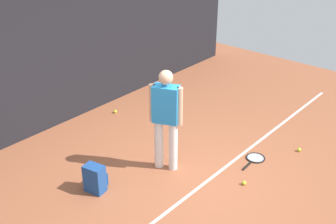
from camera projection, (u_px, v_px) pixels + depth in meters
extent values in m
plane|color=#9E5638|center=(187.00, 175.00, 6.81)|extent=(12.00, 12.00, 0.00)
cube|color=black|center=(62.00, 49.00, 7.90)|extent=(10.00, 0.10, 2.91)
cube|color=white|center=(204.00, 183.00, 6.61)|extent=(9.00, 0.05, 0.00)
cylinder|color=white|center=(159.00, 144.00, 6.86)|extent=(0.14, 0.14, 0.85)
cylinder|color=white|center=(173.00, 146.00, 6.80)|extent=(0.14, 0.14, 0.85)
cube|color=#268CD8|center=(166.00, 104.00, 6.50)|extent=(0.37, 0.46, 0.60)
sphere|color=#D8A884|center=(166.00, 77.00, 6.30)|extent=(0.22, 0.22, 0.22)
cylinder|color=#D8A884|center=(152.00, 103.00, 6.56)|extent=(0.09, 0.09, 0.62)
cylinder|color=#D8A884|center=(180.00, 106.00, 6.45)|extent=(0.09, 0.09, 0.62)
cylinder|color=black|center=(247.00, 166.00, 7.03)|extent=(0.30, 0.05, 0.03)
torus|color=black|center=(256.00, 158.00, 7.24)|extent=(0.34, 0.34, 0.02)
cylinder|color=#B2B2B2|center=(256.00, 158.00, 7.24)|extent=(0.29, 0.29, 0.00)
cube|color=#1E478C|center=(95.00, 179.00, 6.36)|extent=(0.25, 0.33, 0.44)
cube|color=navy|center=(101.00, 178.00, 6.50)|extent=(0.12, 0.23, 0.20)
sphere|color=#CCE033|center=(244.00, 183.00, 6.57)|extent=(0.07, 0.07, 0.07)
sphere|color=#CCE033|center=(115.00, 111.00, 8.75)|extent=(0.07, 0.07, 0.07)
sphere|color=#CCE033|center=(299.00, 150.00, 7.43)|extent=(0.07, 0.07, 0.07)
sphere|color=#CCE033|center=(163.00, 105.00, 9.01)|extent=(0.07, 0.07, 0.07)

